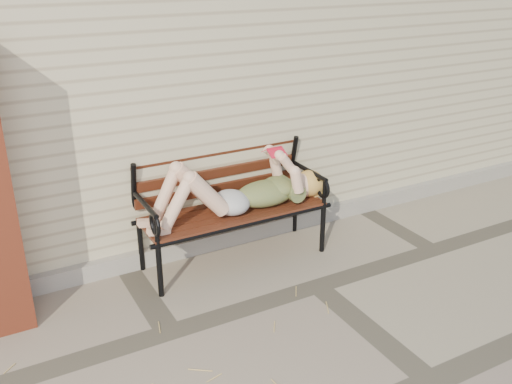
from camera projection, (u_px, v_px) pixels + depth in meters
ground at (317, 286)px, 4.54m from camera, size 80.00×80.00×0.00m
house_wall at (172, 45)px, 6.39m from camera, size 8.00×4.00×3.00m
foundation_strip at (259, 230)px, 5.30m from camera, size 8.00×0.10×0.15m
garden_bench at (228, 190)px, 4.78m from camera, size 1.71×0.68×1.10m
reading_woman at (237, 191)px, 4.66m from camera, size 1.61×0.37×0.51m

